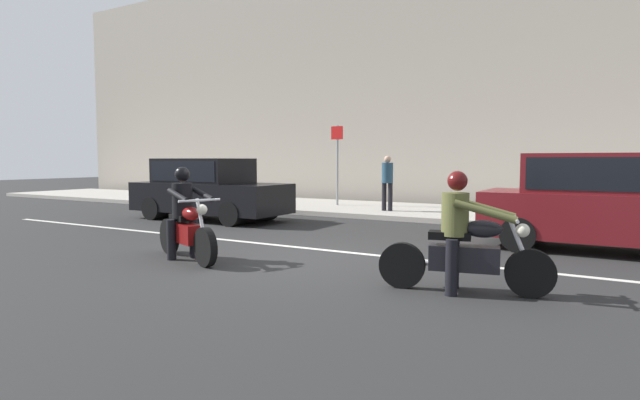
% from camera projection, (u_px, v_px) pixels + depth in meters
% --- Properties ---
extents(ground_plane, '(80.00, 80.00, 0.00)m').
position_uv_depth(ground_plane, '(299.00, 258.00, 8.78)').
color(ground_plane, '#272727').
extents(sidewalk_slab, '(40.00, 4.40, 0.14)m').
position_uv_depth(sidewalk_slab, '(441.00, 213.00, 15.64)').
color(sidewalk_slab, '#A8A399').
rests_on(sidewalk_slab, ground_plane).
extents(building_facade, '(40.00, 1.40, 9.51)m').
position_uv_depth(building_facade, '(473.00, 73.00, 18.20)').
color(building_facade, '#A89E8E').
rests_on(building_facade, ground_plane).
extents(lane_marking_stripe, '(18.00, 0.14, 0.01)m').
position_uv_depth(lane_marking_stripe, '(287.00, 246.00, 9.99)').
color(lane_marking_stripe, silver).
rests_on(lane_marking_stripe, ground_plane).
extents(motorcycle_with_rider_black_leather, '(2.00, 0.98, 1.56)m').
position_uv_depth(motorcycle_with_rider_black_leather, '(185.00, 222.00, 8.61)').
color(motorcycle_with_rider_black_leather, black).
rests_on(motorcycle_with_rider_black_leather, ground_plane).
extents(motorcycle_with_rider_olive, '(2.14, 0.79, 1.54)m').
position_uv_depth(motorcycle_with_rider_olive, '(463.00, 243.00, 6.46)').
color(motorcycle_with_rider_olive, black).
rests_on(motorcycle_with_rider_olive, ground_plane).
extents(parked_sedan_black, '(4.59, 1.82, 1.72)m').
position_uv_depth(parked_sedan_black, '(207.00, 188.00, 14.35)').
color(parked_sedan_black, black).
rests_on(parked_sedan_black, ground_plane).
extents(parked_hatchback_maroon, '(4.00, 1.76, 1.80)m').
position_uv_depth(parked_hatchback_maroon, '(598.00, 201.00, 9.34)').
color(parked_hatchback_maroon, maroon).
rests_on(parked_hatchback_maroon, ground_plane).
extents(street_sign_post, '(0.44, 0.08, 2.71)m').
position_uv_depth(street_sign_post, '(337.00, 157.00, 17.42)').
color(street_sign_post, gray).
rests_on(street_sign_post, sidewalk_slab).
extents(pedestrian_bystander, '(0.34, 0.34, 1.67)m').
position_uv_depth(pedestrian_bystander, '(387.00, 179.00, 15.47)').
color(pedestrian_bystander, black).
rests_on(pedestrian_bystander, sidewalk_slab).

